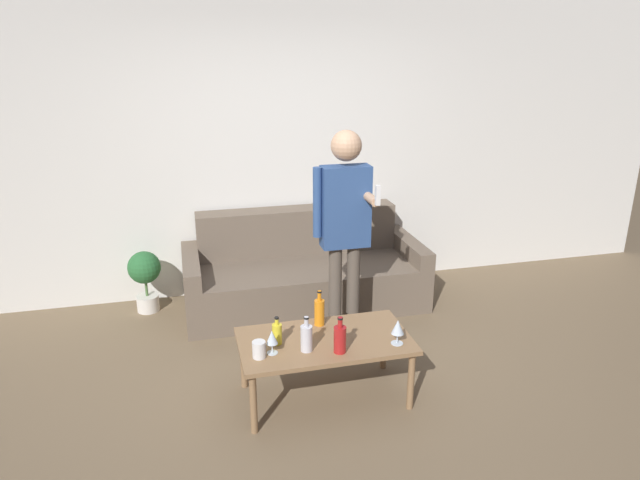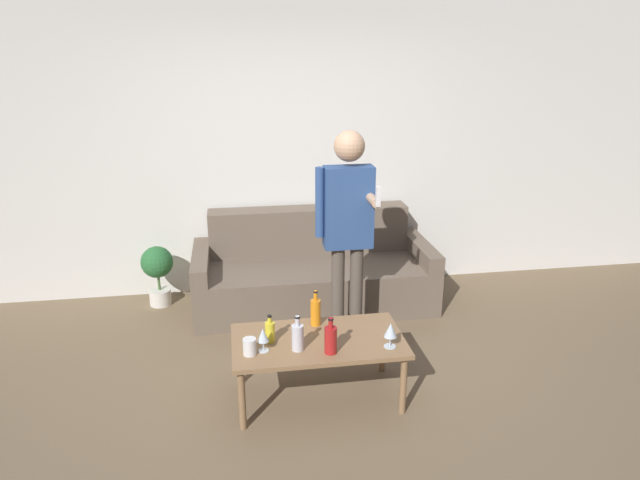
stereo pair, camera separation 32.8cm
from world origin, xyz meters
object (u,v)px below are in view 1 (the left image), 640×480
(coffee_table, at_px, (325,345))
(person_standing_front, at_px, (345,220))
(bottle_orange, at_px, (340,338))
(couch, at_px, (303,273))

(coffee_table, xyz_separation_m, person_standing_front, (0.33, 0.69, 0.63))
(coffee_table, distance_m, bottle_orange, 0.23)
(person_standing_front, bearing_deg, couch, 100.39)
(coffee_table, bearing_deg, couch, 83.04)
(couch, relative_size, coffee_table, 1.89)
(coffee_table, bearing_deg, bottle_orange, -74.50)
(couch, xyz_separation_m, person_standing_front, (0.15, -0.80, 0.73))
(couch, bearing_deg, bottle_orange, -94.50)
(couch, xyz_separation_m, bottle_orange, (-0.13, -1.68, 0.24))
(couch, distance_m, person_standing_front, 1.09)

